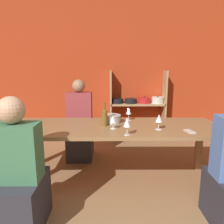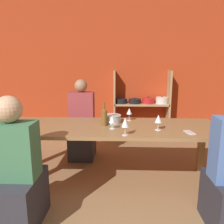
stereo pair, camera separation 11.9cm
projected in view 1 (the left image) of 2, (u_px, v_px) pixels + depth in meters
The scene contains 15 objects.
wall_back_red at pixel (106, 71), 4.42m from camera, with size 8.80×0.06×2.70m.
shelf_unit at pixel (137, 112), 4.39m from camera, with size 1.10×0.30×1.36m.
dining_table at pixel (112, 132), 2.63m from camera, with size 2.59×0.87×0.73m.
mixing_bowl at pixel (112, 118), 2.76m from camera, with size 0.24×0.24×0.10m.
wine_bottle_green at pixel (105, 117), 2.60m from camera, with size 0.07×0.07×0.29m.
wine_glass_red_a at pixel (113, 120), 2.47m from camera, with size 0.08×0.08×0.16m.
wine_glass_red_b at pixel (222, 124), 2.24m from camera, with size 0.07×0.07×0.17m.
wine_glass_empty_a at pixel (17, 122), 2.38m from camera, with size 0.07×0.07×0.15m.
wine_glass_white_a at pixel (8, 122), 2.31m from camera, with size 0.08×0.08×0.18m.
wine_glass_red_c at pixel (159, 119), 2.44m from camera, with size 0.08×0.08×0.17m.
wine_glass_white_b at pixel (127, 123), 2.24m from camera, with size 0.08×0.08×0.19m.
wine_glass_empty_b at pixel (129, 111), 2.86m from camera, with size 0.07×0.07×0.17m.
cell_phone at pixel (190, 131), 2.38m from camera, with size 0.10×0.16×0.01m.
person_near_a at pixel (18, 182), 1.91m from camera, with size 0.42×0.53×1.20m.
person_far_a at pixel (80, 130), 3.42m from camera, with size 0.38×0.48×1.24m.
Camera 1 is at (0.10, -0.67, 1.43)m, focal length 35.00 mm.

